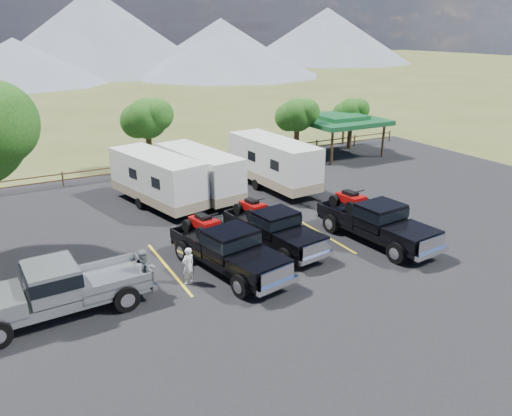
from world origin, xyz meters
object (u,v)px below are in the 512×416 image
person_a (188,266)px  pavilion (339,120)px  rig_left (227,248)px  trailer_left (157,180)px  pickup_silver (58,289)px  rig_center (272,227)px  trailer_center (199,174)px  trailer_right (273,163)px  person_b (145,272)px  rig_right (375,221)px

person_a → pavilion: bearing=-156.3°
rig_left → trailer_left: trailer_left is taller
trailer_left → pickup_silver: trailer_left is taller
rig_center → pickup_silver: size_ratio=0.92×
trailer_center → trailer_right: (4.89, -0.40, 0.12)m
person_a → person_b: (-1.75, 0.03, 0.15)m
trailer_left → person_a: 9.72m
person_b → trailer_right: bearing=16.1°
rig_right → person_a: (-9.40, 0.32, -0.27)m
rig_left → trailer_left: bearing=78.8°
rig_center → rig_right: 4.97m
rig_left → person_a: size_ratio=4.25×
rig_right → trailer_center: bearing=110.6°
rig_left → rig_right: (7.53, -0.66, 0.03)m
person_a → rig_center: bearing=-176.8°
trailer_right → trailer_center: bearing=171.8°
pavilion → person_a: bearing=-141.9°
trailer_left → person_b: (-3.65, -9.48, -0.64)m
pickup_silver → trailer_left: bearing=141.1°
rig_left → person_a: 1.92m
trailer_left → rig_left: bearing=-103.3°
rig_left → trailer_center: size_ratio=0.78×
pavilion → trailer_right: (-9.30, -5.42, -1.10)m
trailer_left → trailer_center: (2.62, 0.13, -0.05)m
rig_right → person_a: size_ratio=4.29×
pickup_silver → rig_center: bearing=95.4°
pavilion → rig_left: size_ratio=0.94×
rig_center → trailer_right: 9.01m
pavilion → trailer_center: size_ratio=0.73×
person_a → person_b: 1.75m
trailer_right → person_a: size_ratio=5.82×
trailer_center → pickup_silver: trailer_center is taller
person_a → rig_right: bearing=163.6°
trailer_left → pickup_silver: 11.63m
rig_left → rig_right: size_ratio=0.99×
rig_left → pavilion: bearing=29.4°
pavilion → pickup_silver: size_ratio=0.92×
rig_center → trailer_right: bearing=51.2°
rig_left → trailer_center: (2.65, 9.29, 0.51)m
rig_center → person_a: bearing=-170.2°
pickup_silver → rig_right: bearing=85.2°
pavilion → person_b: bearing=-144.4°
trailer_right → rig_right: bearing=-93.6°
rig_center → person_a: size_ratio=3.96×
trailer_left → rig_center: bearing=-83.2°
trailer_left → pickup_silver: size_ratio=1.29×
rig_left → trailer_right: trailer_right is taller
rig_left → rig_center: bearing=11.0°
trailer_right → pickup_silver: bearing=-150.8°
trailer_right → person_a: bearing=-139.1°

